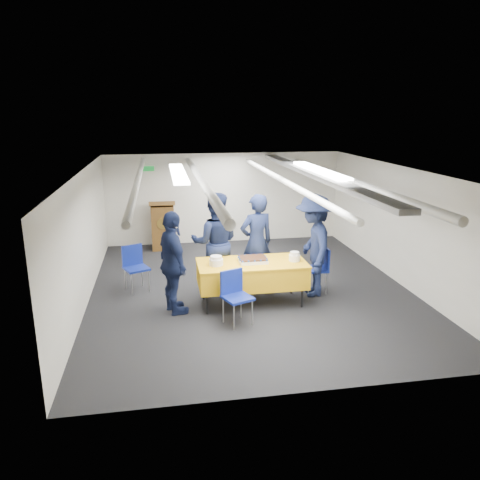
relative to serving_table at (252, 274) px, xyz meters
The scene contains 14 objects.
ground 0.88m from the serving_table, 81.53° to the left, with size 7.00×7.00×0.00m, color black.
room_shell 1.67m from the serving_table, 79.86° to the left, with size 6.00×7.00×2.30m.
serving_table is the anchor object (origin of this frame).
sheet_cake 0.25m from the serving_table, 47.52° to the left, with size 0.50×0.39×0.09m.
plate_stack_left 0.70m from the serving_table, behind, with size 0.24×0.24×0.16m.
plate_stack_right 0.81m from the serving_table, ahead, with size 0.20×0.20×0.16m.
podium 4.01m from the serving_table, 111.94° to the left, with size 0.62×0.53×1.25m.
chair_near 0.83m from the serving_table, 120.49° to the right, with size 0.55×0.55×0.87m.
chair_right 1.42m from the serving_table, 13.93° to the left, with size 0.43×0.43×0.87m.
chair_left 2.31m from the serving_table, 153.57° to the left, with size 0.55×0.55×0.87m.
sailor_a 0.81m from the serving_table, 71.91° to the left, with size 0.68×0.44×1.86m, color black.
sailor_b 1.01m from the serving_table, 126.67° to the left, with size 0.92×0.72×1.90m, color black.
sailor_c 1.42m from the serving_table, behind, with size 1.03×0.43×1.76m, color black.
sailor_d 1.28m from the serving_table, 11.01° to the left, with size 1.23×0.70×1.90m, color black.
Camera 1 is at (-1.63, -8.31, 3.34)m, focal length 35.00 mm.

